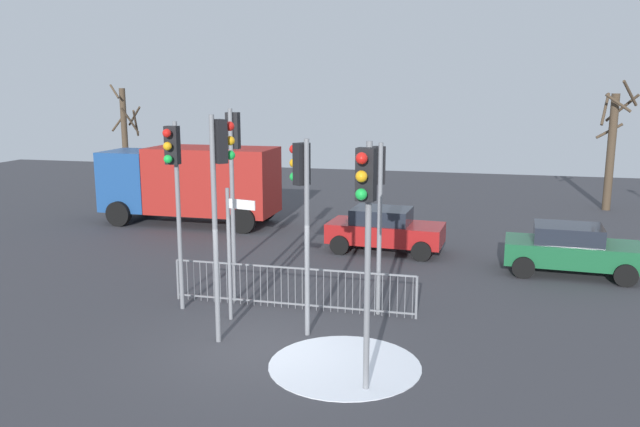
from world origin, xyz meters
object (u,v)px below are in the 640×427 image
Objects in this scene: traffic_light_mid_left at (302,192)px; car_red_near at (385,229)px; traffic_light_mid_right at (219,178)px; delivery_truck at (191,181)px; traffic_light_rear_right at (233,162)px; bare_tree_left at (612,146)px; bare_tree_centre at (125,138)px; traffic_light_foreground_left at (377,189)px; direction_sign_post at (231,247)px; car_green_far at (571,249)px; traffic_light_rear_left at (174,174)px; traffic_light_foreground_right at (366,213)px.

traffic_light_mid_left reaches higher than car_red_near.
delivery_truck is at bearing 157.03° from traffic_light_mid_right.
car_red_near is (3.01, 5.85, -2.83)m from traffic_light_rear_right.
bare_tree_centre is (-23.37, -1.15, 0.00)m from bare_tree_left.
traffic_light_rear_right is at bearing -126.70° from bare_tree_left.
traffic_light_rear_right reaches higher than traffic_light_mid_left.
bare_tree_left is at bearing 26.35° from traffic_light_foreground_left.
direction_sign_post reaches higher than car_green_far.
delivery_truck is 1.23× the size of bare_tree_left.
car_red_near is at bearing -30.62° from bare_tree_centre.
direction_sign_post is at bearing 169.33° from traffic_light_rear_left.
bare_tree_left is at bearing 2.83° from bare_tree_centre.
traffic_light_foreground_right is at bearing -25.08° from direction_sign_post.
traffic_light_foreground_right is 0.98× the size of traffic_light_rear_left.
traffic_light_foreground_right is 0.92× the size of traffic_light_rear_right.
traffic_light_mid_left is at bearing -39.51° from traffic_light_rear_right.
direction_sign_post is at bearing -105.21° from car_red_near.
direction_sign_post reaches higher than car_red_near.
bare_tree_left is 23.40m from bare_tree_centre.
traffic_light_foreground_right is 4.26m from traffic_light_foreground_left.
traffic_light_mid_left is 12.85m from delivery_truck.
car_red_near is (0.72, 7.69, -2.43)m from traffic_light_mid_left.
bare_tree_left is 1.03× the size of bare_tree_centre.
bare_tree_centre reaches higher than traffic_light_foreground_right.
traffic_light_rear_right is (-4.11, 4.33, 0.28)m from traffic_light_foreground_right.
traffic_light_rear_left is 8.51m from car_red_near.
traffic_light_rear_right is 0.86× the size of bare_tree_left.
bare_tree_left is (11.25, 17.13, 1.12)m from direction_sign_post.
bare_tree_centre is (-15.78, 18.87, -0.43)m from traffic_light_foreground_right.
delivery_truck is at bearing 167.24° from car_green_far.
car_green_far is at bearing 5.73° from traffic_light_foreground_left.
delivery_truck is at bearing 69.15° from traffic_light_mid_left.
car_red_near is at bearing 83.97° from direction_sign_post.
traffic_light_mid_right is 3.90m from traffic_light_foreground_left.
traffic_light_rear_left is (-5.17, 3.18, 0.08)m from traffic_light_foreground_right.
traffic_light_mid_right is at bearing -134.95° from car_green_far.
traffic_light_mid_right reaches higher than traffic_light_mid_left.
traffic_light_foreground_right is 3.78m from traffic_light_mid_right.
bare_tree_centre is at bearing 140.53° from direction_sign_post.
traffic_light_mid_right is (-1.56, -0.81, 0.37)m from traffic_light_mid_left.
traffic_light_foreground_left is 0.73× the size of bare_tree_left.
traffic_light_rear_right is at bearing 144.45° from traffic_light_mid_right.
traffic_light_mid_left is 8.10m from car_red_near.
bare_tree_centre is (-12.40, 17.19, -0.68)m from traffic_light_mid_right.
traffic_light_rear_right is (-2.30, 1.84, 0.40)m from traffic_light_mid_left.
car_red_near is (2.56, 7.28, -1.00)m from direction_sign_post.
delivery_truck is 18.42m from bare_tree_left.
car_red_near is at bearing 113.94° from traffic_light_mid_right.
bare_tree_left is at bearing 78.21° from car_green_far.
traffic_light_foreground_left is at bearing -167.66° from traffic_light_rear_left.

